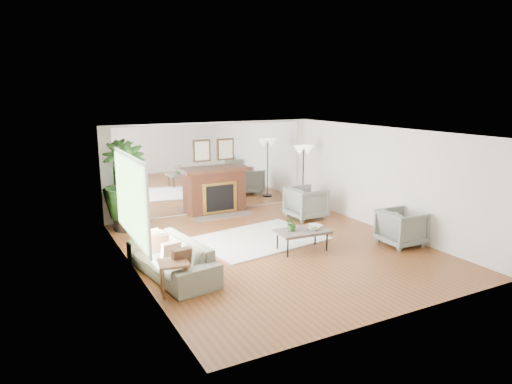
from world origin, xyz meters
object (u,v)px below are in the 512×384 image
armchair_back (306,203)px  coffee_table (302,232)px  fireplace (217,190)px  potted_ficus (125,184)px  floor_lamp (304,155)px  side_table (174,267)px  armchair_front (402,228)px  sofa (171,258)px

armchair_back → coffee_table: bearing=142.9°
fireplace → armchair_back: fireplace is taller
potted_ficus → floor_lamp: bearing=-5.4°
armchair_back → floor_lamp: size_ratio=0.50×
coffee_table → side_table: (-3.06, -0.76, 0.05)m
armchair_front → potted_ficus: 6.50m
coffee_table → armchair_front: size_ratio=1.34×
armchair_front → side_table: armchair_front is taller
potted_ficus → coffee_table: bearing=-47.8°
fireplace → armchair_back: bearing=-39.1°
floor_lamp → potted_ficus: bearing=174.6°
armchair_back → armchair_front: size_ratio=1.07×
fireplace → side_table: bearing=-121.0°
coffee_table → sofa: size_ratio=0.53×
sofa → side_table: sofa is taller
fireplace → armchair_back: (1.91, -1.55, -0.24)m
side_table → fireplace: bearing=59.0°
armchair_back → potted_ficus: bearing=73.9°
armchair_front → side_table: 5.19m
fireplace → floor_lamp: size_ratio=1.11×
fireplace → potted_ficus: bearing=-171.5°
coffee_table → potted_ficus: 4.47m
armchair_front → floor_lamp: floor_lamp is taller
armchair_back → floor_lamp: (0.36, 0.72, 1.16)m
armchair_back → fireplace: bearing=49.4°
fireplace → armchair_back: size_ratio=2.21×
armchair_front → potted_ficus: size_ratio=0.40×
armchair_back → armchair_front: (0.63, -2.79, -0.03)m
armchair_back → side_table: armchair_back is taller
sofa → armchair_back: size_ratio=2.39×
side_table → floor_lamp: 6.18m
coffee_table → fireplace: bearing=96.3°
sofa → floor_lamp: size_ratio=1.19×
armchair_back → floor_lamp: 1.41m
fireplace → side_table: 5.15m
coffee_table → armchair_back: bearing=54.3°
coffee_table → sofa: 2.86m
coffee_table → sofa: sofa is taller
side_table → potted_ficus: size_ratio=0.26×
sofa → armchair_front: (4.99, -0.71, 0.07)m
coffee_table → floor_lamp: floor_lamp is taller
armchair_back → armchair_front: bearing=-168.7°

